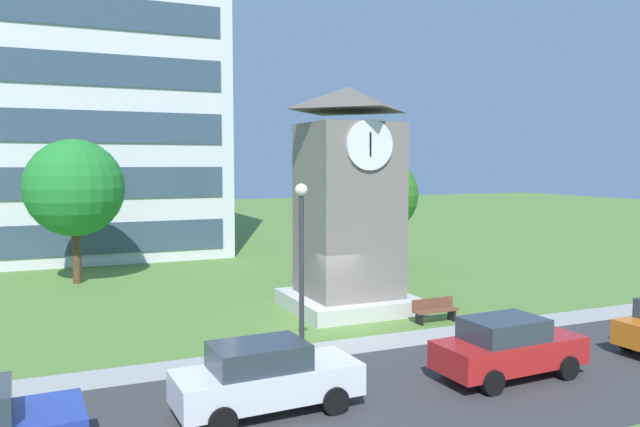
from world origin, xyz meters
TOP-DOWN VIEW (x-y plane):
  - ground_plane at (0.00, 0.00)m, footprint 160.00×160.00m
  - street_asphalt at (0.00, -6.98)m, footprint 120.00×7.20m
  - kerb_strip at (0.00, -2.58)m, footprint 120.00×1.60m
  - office_building at (-8.69, 24.17)m, footprint 19.58×13.80m
  - clock_tower at (1.62, 2.14)m, footprint 4.69×4.69m
  - park_bench at (3.66, -1.06)m, footprint 1.81×0.53m
  - street_lamp at (-2.98, -4.34)m, footprint 0.36×0.36m
  - tree_near_tower at (-8.30, 12.34)m, footprint 4.77×4.77m
  - tree_streetside at (7.39, 10.13)m, footprint 4.38×4.38m
  - parked_car_white at (-4.78, -6.56)m, footprint 4.49×2.04m
  - parked_car_red at (2.10, -6.93)m, footprint 4.33×2.05m

SIDE VIEW (x-z plane):
  - ground_plane at x=0.00m, z-range 0.00..0.00m
  - kerb_strip at x=0.00m, z-range 0.00..0.01m
  - street_asphalt at x=0.00m, z-range 0.00..0.01m
  - park_bench at x=3.66m, z-range 0.02..0.90m
  - parked_car_red at x=2.10m, z-range 0.01..1.70m
  - parked_car_white at x=-4.78m, z-range 0.01..1.70m
  - street_lamp at x=-2.98m, z-range 0.68..6.03m
  - clock_tower at x=1.62m, z-range -0.53..8.42m
  - tree_streetside at x=7.39m, z-range 0.97..7.32m
  - tree_near_tower at x=-8.30m, z-range 1.15..8.26m
  - office_building at x=-8.69m, z-range 0.00..28.80m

